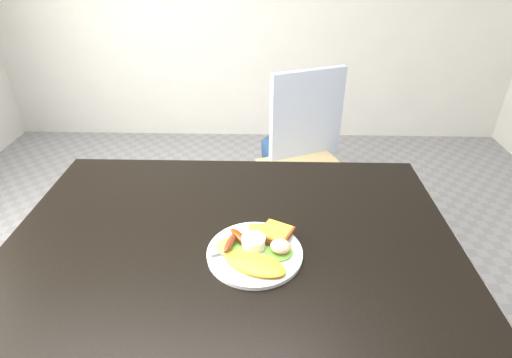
# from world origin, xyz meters

# --- Properties ---
(dining_table) EXTENTS (1.20, 0.80, 0.04)m
(dining_table) POSITION_xyz_m (0.00, 0.00, 0.73)
(dining_table) COLOR black
(dining_table) RESTS_ON ground
(dining_chair) EXTENTS (0.51, 0.51, 0.05)m
(dining_chair) POSITION_xyz_m (0.29, 0.82, 0.45)
(dining_chair) COLOR tan
(dining_chair) RESTS_ON ground
(person) EXTENTS (0.67, 0.49, 1.72)m
(person) POSITION_xyz_m (0.37, 0.69, 0.86)
(person) COLOR navy
(person) RESTS_ON ground
(plate) EXTENTS (0.24, 0.24, 0.01)m
(plate) POSITION_xyz_m (0.06, -0.09, 0.76)
(plate) COLOR white
(plate) RESTS_ON dining_table
(lettuce_left) EXTENTS (0.09, 0.08, 0.01)m
(lettuce_left) POSITION_xyz_m (0.00, -0.08, 0.77)
(lettuce_left) COLOR #5B9625
(lettuce_left) RESTS_ON plate
(lettuce_right) EXTENTS (0.09, 0.08, 0.01)m
(lettuce_right) POSITION_xyz_m (0.12, -0.10, 0.77)
(lettuce_right) COLOR #449F1D
(lettuce_right) RESTS_ON plate
(omelette) EXTENTS (0.17, 0.13, 0.02)m
(omelette) POSITION_xyz_m (0.06, -0.15, 0.77)
(omelette) COLOR yellow
(omelette) RESTS_ON plate
(sausage_a) EXTENTS (0.04, 0.09, 0.02)m
(sausage_a) POSITION_xyz_m (0.00, -0.08, 0.78)
(sausage_a) COLOR #5E3014
(sausage_a) RESTS_ON lettuce_left
(sausage_b) EXTENTS (0.07, 0.09, 0.02)m
(sausage_b) POSITION_xyz_m (0.03, -0.06, 0.78)
(sausage_b) COLOR #5E1D01
(sausage_b) RESTS_ON lettuce_left
(ramekin) EXTENTS (0.08, 0.08, 0.04)m
(ramekin) POSITION_xyz_m (0.06, -0.08, 0.78)
(ramekin) COLOR white
(ramekin) RESTS_ON plate
(toast_a) EXTENTS (0.08, 0.08, 0.01)m
(toast_a) POSITION_xyz_m (0.09, -0.03, 0.77)
(toast_a) COLOR olive
(toast_a) RESTS_ON plate
(toast_b) EXTENTS (0.10, 0.10, 0.01)m
(toast_b) POSITION_xyz_m (0.12, -0.04, 0.78)
(toast_b) COLOR brown
(toast_b) RESTS_ON toast_a
(potato_salad) EXTENTS (0.06, 0.06, 0.03)m
(potato_salad) POSITION_xyz_m (0.13, -0.10, 0.79)
(potato_salad) COLOR beige
(potato_salad) RESTS_ON lettuce_right
(fork) EXTENTS (0.15, 0.07, 0.00)m
(fork) POSITION_xyz_m (0.03, -0.09, 0.76)
(fork) COLOR #ADAFB7
(fork) RESTS_ON plate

